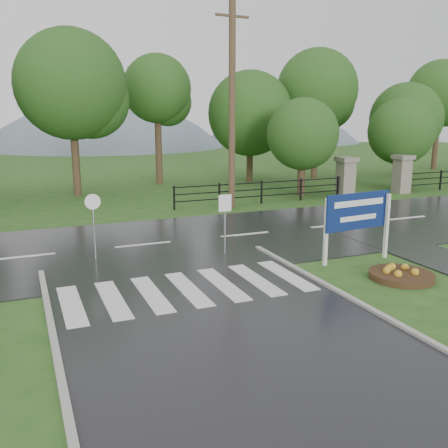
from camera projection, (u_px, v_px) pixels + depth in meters
name	position (u px, v px, depth m)	size (l,w,h in m)	color
ground	(279.00, 382.00, 8.81)	(120.00, 120.00, 0.00)	#2A531B
main_road	(143.00, 246.00, 17.81)	(90.00, 8.00, 0.04)	black
crosswalk	(188.00, 289.00, 13.30)	(6.50, 2.80, 0.02)	silver
pillar_west	(346.00, 176.00, 27.84)	(1.00, 1.00, 2.24)	gray
pillar_east	(402.00, 173.00, 29.35)	(1.00, 1.00, 2.24)	gray
fence_west	(262.00, 190.00, 25.97)	(9.58, 0.08, 1.20)	black
hills	(80.00, 256.00, 72.05)	(102.00, 48.00, 48.00)	slate
treeline	(105.00, 190.00, 30.80)	(83.20, 5.20, 10.00)	#1F4816
estate_billboard	(358.00, 215.00, 15.63)	(2.53, 0.33, 2.22)	silver
flower_bed	(401.00, 274.00, 14.25)	(1.82, 1.82, 0.36)	#332111
reg_sign_small	(225.00, 212.00, 16.29)	(0.46, 0.07, 2.05)	#939399
reg_sign_round	(93.00, 218.00, 15.91)	(0.50, 0.06, 2.14)	#939399
utility_pole_east	(232.00, 106.00, 23.87)	(1.74, 0.33, 9.77)	#473523
entrance_tree_left	(303.00, 134.00, 27.96)	(4.03, 4.03, 5.49)	#3D2B1C
entrance_tree_right	(401.00, 132.00, 30.59)	(4.05, 4.05, 5.55)	#3D2B1C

